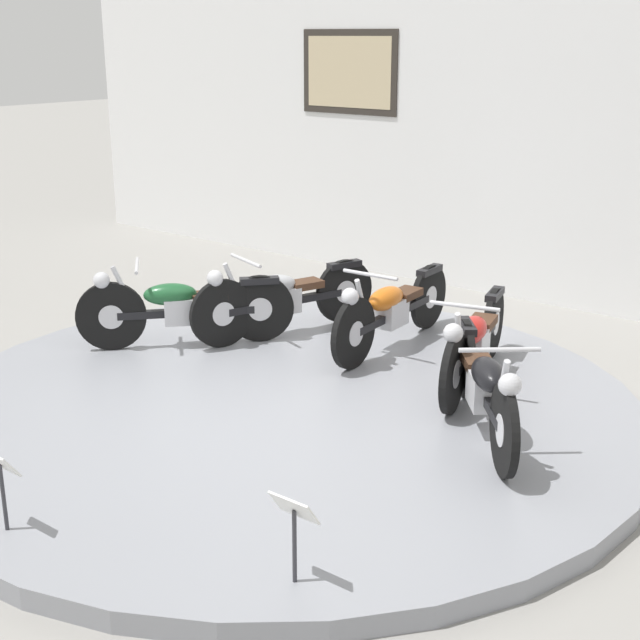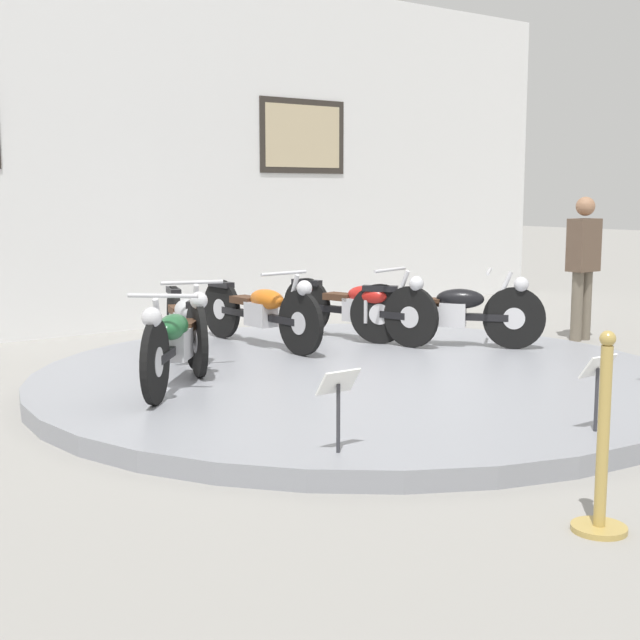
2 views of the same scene
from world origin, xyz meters
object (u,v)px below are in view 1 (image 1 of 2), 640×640
Objects in this scene: info_placard_front_right at (294,520)px; motorcycle_red at (474,340)px; motorcycle_orange at (391,308)px; motorcycle_green at (182,306)px; info_placard_front_centre at (0,472)px; motorcycle_silver at (282,296)px; motorcycle_black at (484,384)px.

motorcycle_red is at bearing 101.59° from info_placard_front_right.
motorcycle_red is 3.11m from info_placard_front_right.
motorcycle_green is at bearing -143.92° from motorcycle_orange.
info_placard_front_centre is (-1.02, -3.68, -0.01)m from motorcycle_red.
motorcycle_green is 2.69m from motorcycle_red.
motorcycle_red is at bearing -0.05° from motorcycle_silver.
motorcycle_red is at bearing 74.50° from info_placard_front_centre.
motorcycle_orange is 4.00m from info_placard_front_centre.
info_placard_front_right is (2.67, -3.05, -0.02)m from motorcycle_silver.
motorcycle_green is 3.08m from motorcycle_black.
motorcycle_green is 3.27m from info_placard_front_centre.
info_placard_front_centre is at bearing -118.18° from motorcycle_black.
motorcycle_black is at bearing 92.68° from info_placard_front_right.
motorcycle_green is at bearing 118.17° from info_placard_front_centre.
motorcycle_silver is 3.70× the size of info_placard_front_right.
motorcycle_orange reaches higher than motorcycle_red.
info_placard_front_right is at bearing -35.21° from motorcycle_green.
motorcycle_orange is at bearing 162.36° from motorcycle_red.
motorcycle_black is 2.25m from info_placard_front_right.
motorcycle_green is 0.80× the size of motorcycle_silver.
motorcycle_silver is at bearing 57.17° from motorcycle_green.
motorcycle_orange is at bearing 36.08° from motorcycle_green.
motorcycle_green is 0.77× the size of motorcycle_orange.
motorcycle_green is 0.96m from motorcycle_silver.
motorcycle_silver is 0.99× the size of motorcycle_red.
motorcycle_red reaches higher than info_placard_front_right.
info_placard_front_centre is at bearing -61.83° from motorcycle_green.
motorcycle_orange is 3.75m from info_placard_front_right.
info_placard_front_right is (1.64, -3.38, -0.01)m from motorcycle_orange.
info_placard_front_right is at bearing -64.03° from motorcycle_orange.
motorcycle_orange is at bearing 115.97° from info_placard_front_right.
info_placard_front_right is (1.65, 0.63, 0.00)m from info_placard_front_centre.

